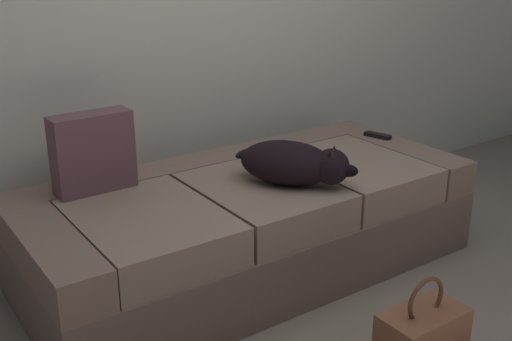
% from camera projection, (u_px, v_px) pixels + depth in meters
% --- Properties ---
extents(couch, '(2.07, 0.91, 0.46)m').
position_uv_depth(couch, '(250.00, 224.00, 2.91)').
color(couch, '#80665A').
rests_on(couch, ground).
extents(dog_dark, '(0.44, 0.51, 0.19)m').
position_uv_depth(dog_dark, '(294.00, 163.00, 2.72)').
color(dog_dark, black).
rests_on(dog_dark, couch).
extents(tv_remote, '(0.08, 0.16, 0.02)m').
position_uv_depth(tv_remote, '(378.00, 135.00, 3.41)').
color(tv_remote, black).
rests_on(tv_remote, couch).
extents(throw_pillow, '(0.34, 0.13, 0.34)m').
position_uv_depth(throw_pillow, '(93.00, 153.00, 2.63)').
color(throw_pillow, '#744B54').
rests_on(throw_pillow, couch).
extents(handbag, '(0.32, 0.18, 0.38)m').
position_uv_depth(handbag, '(422.00, 339.00, 2.24)').
color(handbag, brown).
rests_on(handbag, ground).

